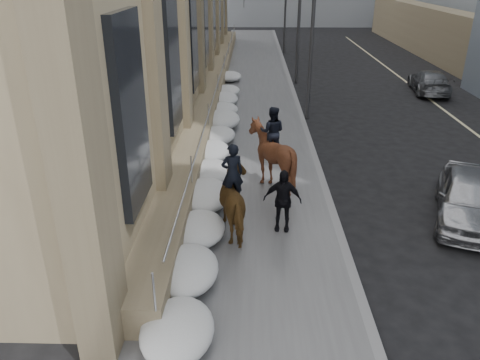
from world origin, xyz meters
name	(u,v)px	position (x,y,z in m)	size (l,w,h in m)	color
ground	(248,286)	(0.00, 0.00, 0.00)	(140.00, 140.00, 0.00)	black
sidewalk	(250,143)	(0.00, 10.00, 0.06)	(5.00, 80.00, 0.12)	#4C4C4E
curb	(310,144)	(2.62, 10.00, 0.06)	(0.24, 80.00, 0.12)	slate
streetlight_mid	(309,25)	(2.74, 14.00, 4.58)	(1.71, 0.24, 8.00)	#2D2D30
traffic_signal	(284,20)	(2.07, 22.00, 4.00)	(4.10, 0.22, 6.00)	#2D2D30
snow_bank	(214,149)	(-1.42, 8.11, 0.47)	(1.70, 18.10, 0.76)	white
mounted_horse_left	(239,200)	(-0.29, 2.40, 1.14)	(1.60, 2.43, 2.61)	#4E3417
mounted_horse_right	(271,153)	(0.73, 5.50, 1.33)	(2.09, 2.28, 2.78)	#3F2012
pedestrian	(282,200)	(0.95, 2.58, 1.04)	(1.08, 0.45, 1.85)	black
car_silver	(469,198)	(6.62, 3.48, 0.75)	(1.78, 4.42, 1.51)	#96989D
car_grey	(430,81)	(10.93, 19.56, 0.69)	(1.94, 4.77, 1.38)	#5A5C62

